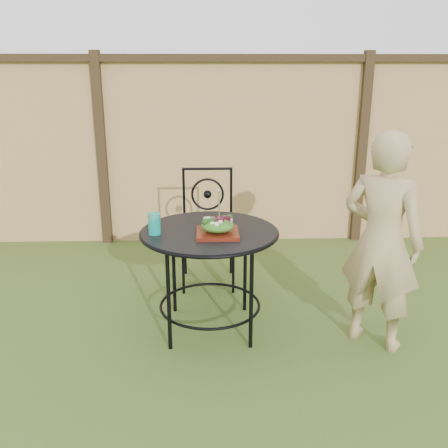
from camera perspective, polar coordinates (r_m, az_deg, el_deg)
name	(u,v)px	position (r m, az deg, el deg)	size (l,w,h in m)	color
ground	(249,352)	(3.33, 2.86, -14.36)	(60.00, 60.00, 0.00)	#2B4516
fence	(233,150)	(5.07, 0.99, 8.46)	(8.00, 0.12, 1.90)	#EFBA76
patio_table	(209,250)	(3.34, -1.67, -2.97)	(0.92, 0.92, 0.72)	black
patio_chair	(208,224)	(4.14, -1.86, -0.03)	(0.46, 0.46, 0.95)	black
diner	(381,242)	(3.28, 17.55, -1.96)	(0.51, 0.34, 1.41)	tan
salad_plate	(218,233)	(3.20, -0.74, -1.04)	(0.27, 0.27, 0.02)	#4A170A
salad	(218,225)	(3.18, -0.74, -0.16)	(0.21, 0.21, 0.08)	#235614
fork	(219,206)	(3.15, -0.57, 2.10)	(0.01, 0.01, 0.18)	silver
drinking_glass	(154,224)	(3.23, -7.96, 0.03)	(0.08, 0.08, 0.14)	#0EA395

